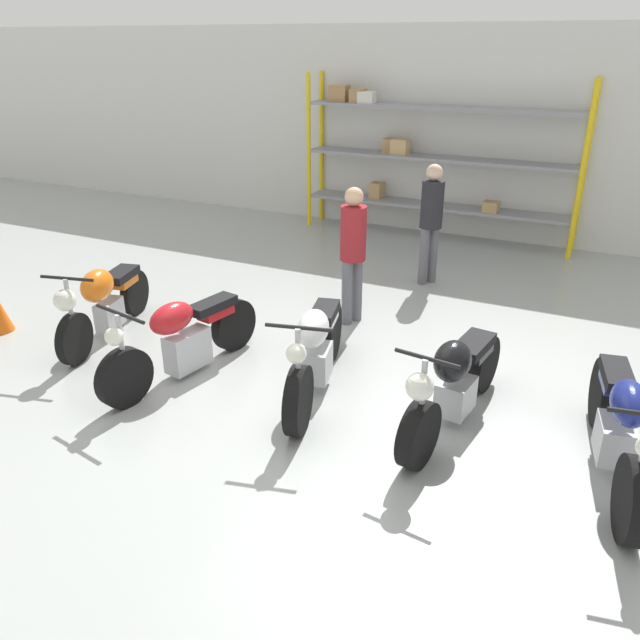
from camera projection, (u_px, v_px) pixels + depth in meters
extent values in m
plane|color=#9EA3A0|center=(303.00, 397.00, 6.35)|extent=(30.00, 30.00, 0.00)
cube|color=silver|center=(470.00, 135.00, 10.94)|extent=(30.00, 0.08, 3.60)
cylinder|color=yellow|center=(309.00, 152.00, 11.70)|extent=(0.08, 0.08, 2.80)
cylinder|color=yellow|center=(582.00, 174.00, 9.80)|extent=(0.08, 0.08, 2.80)
cylinder|color=yellow|center=(321.00, 148.00, 12.15)|extent=(0.08, 0.08, 2.80)
cylinder|color=yellow|center=(585.00, 168.00, 10.25)|extent=(0.08, 0.08, 2.80)
cube|color=gray|center=(434.00, 206.00, 11.31)|extent=(4.81, 0.55, 0.05)
cube|color=gray|center=(438.00, 158.00, 10.97)|extent=(4.81, 0.55, 0.05)
cube|color=gray|center=(442.00, 107.00, 10.62)|extent=(4.81, 0.55, 0.05)
cube|color=#A87F51|center=(358.00, 96.00, 11.11)|extent=(0.25, 0.30, 0.23)
cube|color=tan|center=(400.00, 147.00, 11.16)|extent=(0.32, 0.25, 0.26)
cube|color=tan|center=(392.00, 145.00, 11.36)|extent=(0.31, 0.28, 0.24)
cube|color=#A87F51|center=(339.00, 93.00, 11.29)|extent=(0.35, 0.29, 0.28)
cube|color=tan|center=(377.00, 190.00, 11.74)|extent=(0.24, 0.29, 0.28)
cube|color=tan|center=(491.00, 207.00, 10.78)|extent=(0.27, 0.26, 0.18)
cube|color=silver|center=(367.00, 97.00, 11.02)|extent=(0.29, 0.25, 0.20)
cylinder|color=black|center=(75.00, 339.00, 6.92)|extent=(0.24, 0.60, 0.59)
cylinder|color=black|center=(135.00, 292.00, 8.19)|extent=(0.24, 0.60, 0.59)
cube|color=#ADADB2|center=(110.00, 314.00, 7.61)|extent=(0.28, 0.45, 0.35)
ellipsoid|color=orange|center=(97.00, 286.00, 7.28)|extent=(0.43, 0.58, 0.38)
cube|color=black|center=(121.00, 275.00, 7.79)|extent=(0.38, 0.58, 0.10)
cube|color=orange|center=(123.00, 280.00, 7.86)|extent=(0.31, 0.42, 0.12)
cylinder|color=#ADADB2|center=(71.00, 309.00, 6.79)|extent=(0.06, 0.06, 0.70)
sphere|color=silver|center=(65.00, 300.00, 6.67)|extent=(0.24, 0.24, 0.24)
cylinder|color=black|center=(67.00, 278.00, 6.67)|extent=(0.61, 0.18, 0.04)
cylinder|color=black|center=(125.00, 378.00, 6.10)|extent=(0.24, 0.63, 0.61)
cylinder|color=black|center=(234.00, 325.00, 7.23)|extent=(0.24, 0.63, 0.61)
cube|color=#ADADB2|center=(188.00, 350.00, 6.71)|extent=(0.32, 0.54, 0.42)
ellipsoid|color=#B2191E|center=(172.00, 318.00, 6.41)|extent=(0.37, 0.58, 0.32)
cube|color=black|center=(212.00, 305.00, 6.86)|extent=(0.33, 0.61, 0.10)
cube|color=#B2191E|center=(216.00, 311.00, 6.93)|extent=(0.26, 0.44, 0.12)
cylinder|color=#ADADB2|center=(122.00, 347.00, 5.98)|extent=(0.06, 0.06, 0.66)
sphere|color=silver|center=(114.00, 336.00, 5.87)|extent=(0.18, 0.18, 0.18)
cylinder|color=black|center=(120.00, 314.00, 5.86)|extent=(0.68, 0.16, 0.04)
cylinder|color=black|center=(298.00, 400.00, 5.67)|extent=(0.29, 0.67, 0.66)
cylinder|color=black|center=(330.00, 331.00, 7.02)|extent=(0.29, 0.67, 0.66)
cube|color=#ADADB2|center=(317.00, 363.00, 6.40)|extent=(0.34, 0.46, 0.34)
ellipsoid|color=silver|center=(313.00, 328.00, 6.06)|extent=(0.41, 0.56, 0.35)
cube|color=black|center=(324.00, 312.00, 6.56)|extent=(0.36, 0.57, 0.10)
cube|color=silver|center=(326.00, 317.00, 6.67)|extent=(0.29, 0.41, 0.12)
cylinder|color=#ADADB2|center=(298.00, 365.00, 5.54)|extent=(0.06, 0.06, 0.71)
sphere|color=silver|center=(296.00, 354.00, 5.42)|extent=(0.18, 0.18, 0.18)
cylinder|color=black|center=(299.00, 328.00, 5.43)|extent=(0.59, 0.18, 0.04)
cylinder|color=black|center=(419.00, 434.00, 5.23)|extent=(0.24, 0.61, 0.60)
cylinder|color=black|center=(483.00, 363.00, 6.39)|extent=(0.24, 0.61, 0.60)
cube|color=#ADADB2|center=(456.00, 396.00, 5.86)|extent=(0.33, 0.43, 0.33)
ellipsoid|color=black|center=(453.00, 361.00, 5.55)|extent=(0.38, 0.47, 0.38)
cube|color=black|center=(473.00, 345.00, 5.97)|extent=(0.34, 0.61, 0.10)
cube|color=black|center=(476.00, 350.00, 6.08)|extent=(0.28, 0.43, 0.12)
cylinder|color=#ADADB2|center=(422.00, 398.00, 5.11)|extent=(0.06, 0.06, 0.70)
sphere|color=silver|center=(420.00, 387.00, 5.00)|extent=(0.23, 0.23, 0.23)
cylinder|color=black|center=(427.00, 358.00, 4.98)|extent=(0.56, 0.11, 0.04)
cylinder|color=black|center=(633.00, 500.00, 4.45)|extent=(0.27, 0.67, 0.65)
cylinder|color=black|center=(604.00, 393.00, 5.79)|extent=(0.27, 0.67, 0.65)
cube|color=#ADADB2|center=(615.00, 440.00, 5.17)|extent=(0.34, 0.45, 0.34)
ellipsoid|color=navy|center=(629.00, 403.00, 4.84)|extent=(0.36, 0.57, 0.32)
cube|color=black|center=(617.00, 374.00, 5.35)|extent=(0.32, 0.59, 0.10)
cube|color=navy|center=(614.00, 381.00, 5.44)|extent=(0.26, 0.42, 0.12)
cylinder|color=#595960|center=(433.00, 254.00, 9.22)|extent=(0.13, 0.13, 0.85)
cylinder|color=#595960|center=(424.00, 256.00, 9.14)|extent=(0.13, 0.13, 0.85)
cylinder|color=#232328|center=(432.00, 204.00, 8.87)|extent=(0.44, 0.44, 0.67)
sphere|color=beige|center=(435.00, 172.00, 8.68)|extent=(0.23, 0.23, 0.23)
cylinder|color=#595960|center=(357.00, 289.00, 7.94)|extent=(0.13, 0.13, 0.84)
cylinder|color=#595960|center=(347.00, 293.00, 7.83)|extent=(0.13, 0.13, 0.84)
cylinder|color=maroon|center=(353.00, 233.00, 7.58)|extent=(0.42, 0.42, 0.67)
sphere|color=tan|center=(354.00, 197.00, 7.39)|extent=(0.23, 0.23, 0.23)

